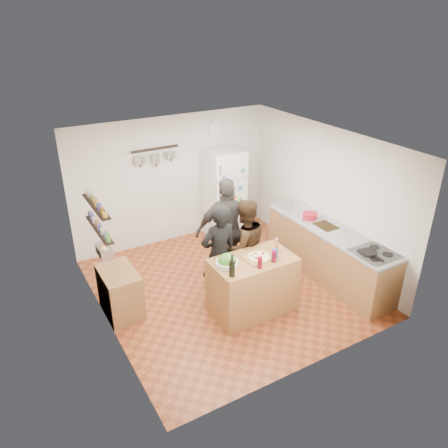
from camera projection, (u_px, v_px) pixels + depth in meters
room_shell at (215, 212)px, 7.12m from camera, size 4.20×4.20×4.20m
prep_island at (252, 285)px, 6.63m from camera, size 1.25×0.72×0.91m
pizza_board at (259, 258)px, 6.44m from camera, size 0.42×0.34×0.02m
pizza at (259, 257)px, 6.43m from camera, size 0.34×0.34×0.02m
salad_bowl at (227, 263)px, 6.26m from camera, size 0.33×0.33×0.07m
wine_bottle at (232, 268)px, 5.97m from camera, size 0.08×0.08×0.25m
wine_glass_near at (260, 263)px, 6.18m from camera, size 0.07×0.07×0.16m
wine_glass_far at (274, 257)px, 6.33m from camera, size 0.07×0.07×0.17m
pepper_mill at (276, 245)px, 6.63m from camera, size 0.05×0.05×0.17m
salt_canister at (275, 254)px, 6.44m from camera, size 0.08×0.08×0.14m
person_left at (219, 255)px, 6.70m from camera, size 0.61×0.40×1.67m
person_center at (244, 246)px, 7.00m from camera, size 0.82×0.66×1.61m
person_back at (228, 231)px, 7.25m from camera, size 1.16×0.76×1.83m
counter_run at (328, 253)px, 7.51m from camera, size 0.63×2.63×0.90m
stove_top at (375, 254)px, 6.57m from camera, size 0.60×0.62×0.02m
skillet at (369, 253)px, 6.53m from camera, size 0.25×0.25×0.05m
sink at (299, 211)px, 7.97m from camera, size 0.50×0.80×0.03m
cutting_board at (326, 226)px, 7.41m from camera, size 0.30×0.40×0.02m
red_bowl at (310, 216)px, 7.64m from camera, size 0.25×0.25×0.10m
fridge at (224, 194)px, 8.76m from camera, size 0.70×0.68×1.80m
wall_clock at (215, 128)px, 8.47m from camera, size 0.30×0.03×0.30m
spice_shelf_lower at (99, 229)px, 6.00m from camera, size 0.12×1.00×0.02m
spice_shelf_upper at (96, 206)px, 5.85m from camera, size 0.12×1.00×0.02m
produce_basket at (104, 251)px, 6.17m from camera, size 0.18×0.35×0.14m
side_table at (120, 292)px, 6.62m from camera, size 0.50×0.80×0.73m
pot_rack at (155, 149)px, 7.91m from camera, size 0.90×0.04×0.04m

